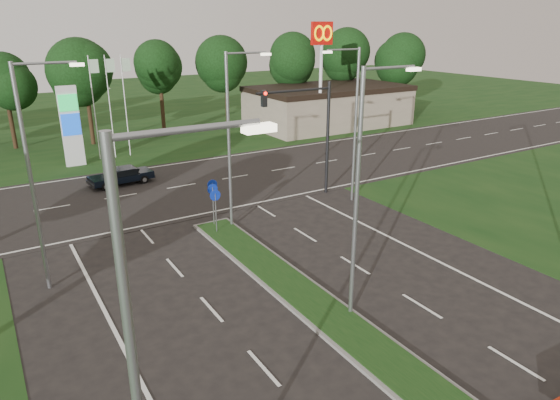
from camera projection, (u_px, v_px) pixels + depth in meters
verge_far at (77, 117)px, 57.66m from camera, size 160.00×50.00×0.02m
cross_road at (167, 189)px, 32.72m from camera, size 160.00×12.00×0.02m
median_kerb at (369, 348)px, 16.61m from camera, size 2.00×26.00×0.12m
commercial_building at (328, 106)px, 52.50m from camera, size 16.00×9.00×4.00m
streetlight_median_near at (362, 184)px, 17.03m from camera, size 2.53×0.22×9.00m
streetlight_median_far at (232, 132)px, 25.07m from camera, size 2.53×0.22×9.00m
streetlight_left_near at (148, 382)px, 7.64m from camera, size 2.53×0.22×9.00m
streetlight_left_far at (35, 168)px, 18.90m from camera, size 2.53×0.22×9.00m
streetlight_right_far at (353, 118)px, 28.90m from camera, size 2.53×0.22×9.00m
traffic_signal at (311, 122)px, 29.86m from camera, size 5.10×0.42×7.00m
median_signs at (214, 197)px, 26.03m from camera, size 1.16×1.76×2.38m
gas_pylon at (74, 124)px, 37.07m from camera, size 5.80×1.26×8.00m
mcdonalds_sign at (322, 50)px, 45.29m from camera, size 2.20×0.47×10.40m
treeline_far at (100, 65)px, 43.30m from camera, size 6.00×6.00×9.90m
navy_sedan at (121, 176)px, 33.45m from camera, size 4.18×2.01×1.11m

